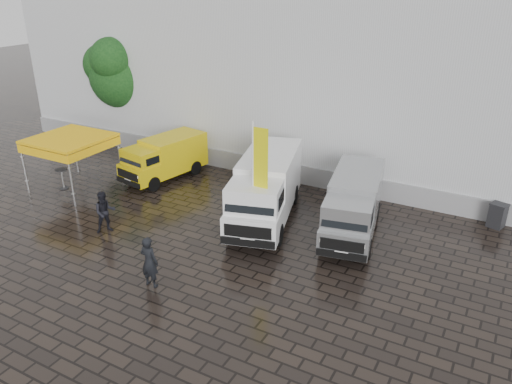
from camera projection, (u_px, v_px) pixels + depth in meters
ground at (232, 257)px, 19.21m from camera, size 120.00×120.00×0.00m
exhibition_hall at (403, 49)px, 28.74m from camera, size 44.00×16.00×12.00m
hall_plinth at (350, 184)px, 24.51m from camera, size 44.00×0.15×1.00m
van_yellow at (164, 159)px, 26.07m from camera, size 2.63×4.94×2.16m
van_white at (265, 191)px, 21.51m from camera, size 3.85×6.82×2.81m
van_silver at (353, 207)px, 20.44m from camera, size 2.93×5.93×2.46m
canopy_tent at (69, 140)px, 24.28m from camera, size 3.41×3.41×2.69m
flagpole at (257, 180)px, 18.82m from camera, size 0.88×0.50×5.11m
tree at (122, 72)px, 30.45m from camera, size 3.85×3.96×6.91m
cocktail_table at (63, 179)px, 25.03m from camera, size 0.60×0.60×1.04m
wheelie_bin at (497, 215)px, 21.26m from camera, size 0.81×0.81×1.08m
person_front at (149, 262)px, 17.06m from camera, size 0.70×0.46×1.91m
person_tent at (105, 212)px, 20.72m from camera, size 1.08×1.11×1.81m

